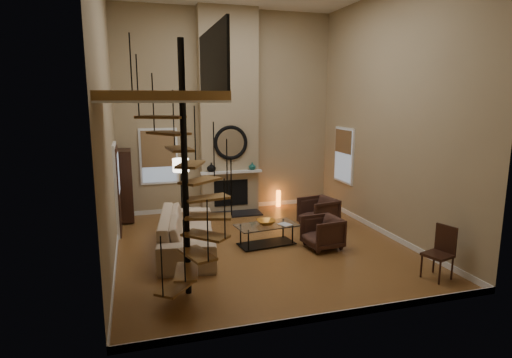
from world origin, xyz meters
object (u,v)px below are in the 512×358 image
object	(u,v)px
hutch	(125,185)
armchair_near	(321,212)
accent_lamp	(278,198)
coffee_table	(267,232)
floor_lamp	(181,171)
side_chair	(441,250)
sofa	(187,232)
armchair_far	(325,232)

from	to	relation	value
hutch	armchair_near	world-z (taller)	hutch
armchair_near	accent_lamp	bearing A→B (deg)	179.33
coffee_table	accent_lamp	bearing A→B (deg)	66.20
hutch	floor_lamp	size ratio (longest dim) A/B	1.06
floor_lamp	side_chair	size ratio (longest dim) A/B	1.82
hutch	side_chair	distance (m)	7.52
armchair_near	floor_lamp	distance (m)	3.59
sofa	coffee_table	bearing A→B (deg)	-87.77
accent_lamp	side_chair	xyz separation A→B (m)	(1.10, -5.50, 0.28)
armchair_far	accent_lamp	size ratio (longest dim) A/B	1.58
armchair_near	accent_lamp	xyz separation A→B (m)	(-0.39, 2.08, -0.10)
coffee_table	floor_lamp	distance (m)	2.68
armchair_near	accent_lamp	world-z (taller)	armchair_near
accent_lamp	side_chair	distance (m)	5.62
hutch	floor_lamp	world-z (taller)	hutch
hutch	sofa	size ratio (longest dim) A/B	0.66
sofa	coffee_table	distance (m)	1.71
sofa	armchair_near	bearing A→B (deg)	-69.55
hutch	coffee_table	bearing A→B (deg)	-43.22
hutch	coffee_table	world-z (taller)	hutch
sofa	armchair_near	distance (m)	3.50
armchair_far	hutch	bearing A→B (deg)	-135.59
hutch	accent_lamp	size ratio (longest dim) A/B	3.90
coffee_table	side_chair	distance (m)	3.49
armchair_near	side_chair	world-z (taller)	side_chair
sofa	armchair_near	xyz separation A→B (m)	(3.42, 0.77, -0.04)
hutch	side_chair	world-z (taller)	hutch
armchair_near	armchair_far	size ratio (longest dim) A/B	1.11
sofa	side_chair	xyz separation A→B (m)	(4.13, -2.66, 0.13)
sofa	armchair_near	size ratio (longest dim) A/B	3.42
sofa	armchair_far	world-z (taller)	sofa
accent_lamp	armchair_far	bearing A→B (deg)	-93.16
sofa	side_chair	size ratio (longest dim) A/B	2.94
coffee_table	hutch	bearing A→B (deg)	136.78
hutch	armchair_far	xyz separation A→B (m)	(4.07, -3.31, -0.60)
hutch	side_chair	xyz separation A→B (m)	(5.37, -5.26, -0.42)
armchair_near	side_chair	distance (m)	3.50
accent_lamp	hutch	bearing A→B (deg)	-176.71
hutch	sofa	distance (m)	2.93
coffee_table	side_chair	bearing A→B (deg)	-45.76
hutch	coffee_table	distance (m)	4.09
hutch	accent_lamp	bearing A→B (deg)	3.29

